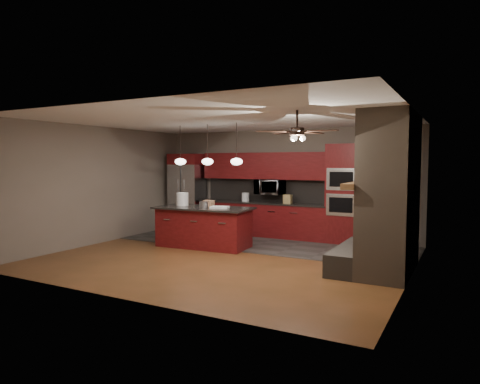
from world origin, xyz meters
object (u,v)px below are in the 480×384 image
Objects in this scene: paint_tray at (220,207)px; counter_bucket at (245,197)px; white_bucket at (182,199)px; paint_can at (204,205)px; kitchen_island at (204,227)px; microwave at (270,187)px; counter_box at (288,199)px; cardboard_box at (209,203)px; refrigerator at (188,192)px; oven_tower at (344,194)px.

paint_tray is 2.02m from counter_bucket.
white_bucket reaches higher than paint_can.
microwave is at bearing 66.14° from kitchen_island.
counter_box is at bearing 57.55° from paint_can.
cardboard_box is (-0.42, 0.21, 0.05)m from paint_tray.
paint_can is at bearing -109.02° from microwave.
paint_can reaches higher than paint_tray.
paint_can is at bearing -90.53° from counter_bucket.
counter_box is at bearing 52.64° from kitchen_island.
kitchen_island is 11.60× the size of paint_can.
paint_can is 0.88× the size of cardboard_box.
counter_box is (1.94, 1.86, -0.06)m from white_bucket.
cardboard_box is at bearing -43.64° from refrigerator.
oven_tower reaches higher than white_bucket.
refrigerator is at bearing -179.06° from oven_tower.
counter_box is (-1.43, -0.04, -0.18)m from oven_tower.
counter_box is (0.86, 1.94, 0.07)m from paint_tray.
kitchen_island is (-0.75, -2.03, -0.84)m from microwave.
white_bucket is (-3.37, -1.90, -0.12)m from oven_tower.
paint_can is at bearing -47.30° from refrigerator.
paint_can is at bearing -123.58° from counter_box.
refrigerator is 2.91m from paint_tray.
refrigerator is 2.65m from paint_can.
paint_tray is at bearing -40.91° from refrigerator.
paint_can is 0.87× the size of counter_bucket.
kitchen_island is 0.89m from white_bucket.
cardboard_box is 2.15m from counter_box.
kitchen_island is at bearing -6.62° from white_bucket.
oven_tower is 5.94× the size of paint_tray.
oven_tower is 10.69× the size of counter_box.
microwave reaches higher than paint_can.
white_bucket is 0.68m from cardboard_box.
paint_can is (0.03, -0.05, 0.52)m from kitchen_island.
microwave is 3.29× the size of counter_box.
microwave is 3.26× the size of cardboard_box.
oven_tower is at bearing 24.12° from paint_tray.
paint_tray is at bearing -139.20° from oven_tower.
white_bucket is 0.69m from paint_can.
paint_can is at bearing -143.08° from oven_tower.
refrigerator is 2.67m from kitchen_island.
white_bucket is at bearing -150.56° from oven_tower.
refrigerator is at bearing 132.70° from paint_can.
paint_can is at bearing -10.05° from white_bucket.
kitchen_island is at bearing -144.03° from oven_tower.
white_bucket is at bearing -171.19° from cardboard_box.
paint_can is (1.80, -1.95, -0.10)m from refrigerator.
oven_tower reaches higher than counter_bucket.
counter_bucket is at bearing 69.96° from white_bucket.
white_bucket is at bearing 169.74° from kitchen_island.
microwave is 0.32× the size of kitchen_island.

